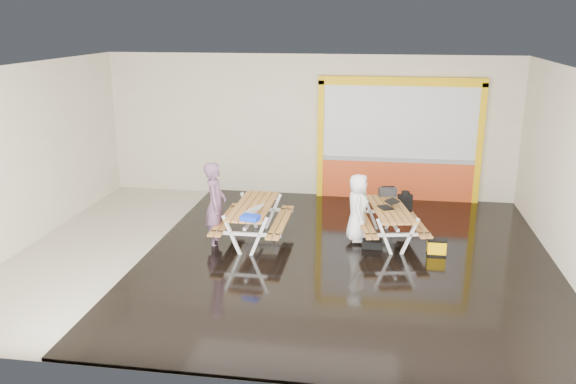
% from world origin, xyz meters
% --- Properties ---
extents(room, '(10.02, 8.02, 3.52)m').
position_xyz_m(room, '(0.00, 0.00, 1.75)').
color(room, beige).
rests_on(room, ground).
extents(deck, '(7.50, 7.98, 0.05)m').
position_xyz_m(deck, '(1.25, 0.00, 0.03)').
color(deck, black).
rests_on(deck, room).
extents(kiosk, '(3.88, 0.16, 3.00)m').
position_xyz_m(kiosk, '(2.20, 3.93, 1.44)').
color(kiosk, '#CF461C').
rests_on(kiosk, room).
extents(picnic_table_left, '(1.35, 1.97, 0.79)m').
position_xyz_m(picnic_table_left, '(-0.64, 0.60, 0.60)').
color(picnic_table_left, '#AF7231').
rests_on(picnic_table_left, deck).
extents(picnic_table_right, '(1.58, 2.04, 0.73)m').
position_xyz_m(picnic_table_right, '(2.01, 1.01, 0.56)').
color(picnic_table_right, '#AF7231').
rests_on(picnic_table_right, deck).
extents(person_left, '(0.49, 0.67, 1.70)m').
position_xyz_m(person_left, '(-1.34, 0.37, 0.83)').
color(person_left, '#694963').
rests_on(person_left, deck).
extents(person_right, '(0.47, 0.68, 1.34)m').
position_xyz_m(person_right, '(1.39, 0.84, 0.77)').
color(person_right, white).
rests_on(person_right, deck).
extents(laptop_left, '(0.38, 0.35, 0.15)m').
position_xyz_m(laptop_left, '(-0.54, 0.17, 0.84)').
color(laptop_left, silver).
rests_on(laptop_left, picnic_table_left).
extents(laptop_right, '(0.46, 0.45, 0.15)m').
position_xyz_m(laptop_right, '(1.97, 1.02, 0.78)').
color(laptop_right, black).
rests_on(laptop_right, picnic_table_right).
extents(blue_pouch, '(0.36, 0.28, 0.09)m').
position_xyz_m(blue_pouch, '(-0.51, -0.29, 0.84)').
color(blue_pouch, '#1135DC').
rests_on(blue_pouch, picnic_table_left).
extents(toolbox, '(0.39, 0.26, 0.21)m').
position_xyz_m(toolbox, '(1.96, 1.84, 0.82)').
color(toolbox, black).
rests_on(toolbox, picnic_table_right).
extents(backpack, '(0.31, 0.27, 0.45)m').
position_xyz_m(backpack, '(2.33, 1.66, 0.67)').
color(backpack, black).
rests_on(backpack, picnic_table_right).
extents(dark_case, '(0.39, 0.30, 0.14)m').
position_xyz_m(dark_case, '(1.70, 0.61, 0.12)').
color(dark_case, black).
rests_on(dark_case, deck).
extents(fluke_bag, '(0.36, 0.23, 0.31)m').
position_xyz_m(fluke_bag, '(2.89, 0.41, 0.20)').
color(fluke_bag, black).
rests_on(fluke_bag, deck).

